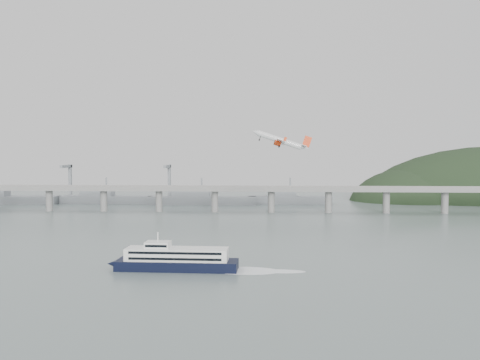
{
  "coord_description": "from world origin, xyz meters",
  "views": [
    {
      "loc": [
        15.84,
        -246.08,
        51.69
      ],
      "look_at": [
        0.0,
        55.0,
        36.0
      ],
      "focal_mm": 38.0,
      "sensor_mm": 36.0,
      "label": 1
    }
  ],
  "objects": [
    {
      "name": "distant_fleet",
      "position": [
        -155.36,
        265.08,
        6.22
      ],
      "size": [
        453.0,
        60.9,
        40.0
      ],
      "color": "slate",
      "rests_on": "ground"
    },
    {
      "name": "ferry",
      "position": [
        -23.91,
        -24.15,
        4.56
      ],
      "size": [
        89.2,
        16.32,
        16.83
      ],
      "rotation": [
        0.0,
        0.0,
        -0.02
      ],
      "color": "black",
      "rests_on": "ground"
    },
    {
      "name": "bridge",
      "position": [
        -1.15,
        200.0,
        17.65
      ],
      "size": [
        800.0,
        22.0,
        23.9
      ],
      "color": "gray",
      "rests_on": "ground"
    },
    {
      "name": "ground",
      "position": [
        0.0,
        0.0,
        0.0
      ],
      "size": [
        900.0,
        900.0,
        0.0
      ],
      "primitive_type": "plane",
      "color": "slate",
      "rests_on": "ground"
    },
    {
      "name": "airliner",
      "position": [
        24.59,
        68.2,
        59.63
      ],
      "size": [
        37.6,
        33.93,
        14.52
      ],
      "rotation": [
        0.05,
        -0.32,
        3.12
      ],
      "color": "white",
      "rests_on": "ground"
    }
  ]
}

